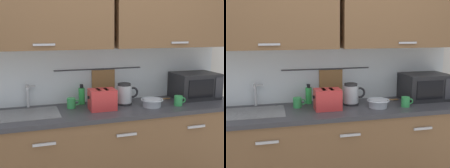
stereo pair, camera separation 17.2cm
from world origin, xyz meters
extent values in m
cube|color=brown|center=(0.00, 0.30, 0.43)|extent=(2.50, 0.60, 0.86)
cube|color=#B7B7BC|center=(-0.69, -0.01, 0.74)|extent=(0.18, 0.02, 0.02)
cube|color=#B7B7BC|center=(0.00, -0.01, 0.74)|extent=(0.18, 0.02, 0.02)
cube|color=#B7B7BC|center=(0.69, -0.01, 0.74)|extent=(0.18, 0.02, 0.02)
cube|color=#333338|center=(0.00, 0.30, 0.88)|extent=(2.53, 0.63, 0.04)
cube|color=#9EA0A5|center=(-0.79, 0.32, 0.85)|extent=(0.52, 0.38, 0.09)
cube|color=silver|center=(0.00, 0.63, 1.25)|extent=(3.70, 0.06, 2.50)
cube|color=silver|center=(0.00, 0.59, 1.18)|extent=(2.50, 0.01, 0.55)
cube|color=brown|center=(-0.64, 0.43, 1.80)|extent=(1.23, 0.33, 0.70)
cube|color=#B7B7BC|center=(-0.64, 0.26, 1.50)|extent=(0.18, 0.01, 0.02)
cube|color=brown|center=(0.64, 0.43, 1.80)|extent=(1.23, 0.33, 0.70)
cube|color=#B7B7BC|center=(0.64, 0.26, 1.50)|extent=(0.18, 0.01, 0.02)
cylinder|color=#333338|center=(-0.08, 0.58, 1.23)|extent=(0.90, 0.01, 0.01)
cube|color=olive|center=(-0.04, 0.58, 1.05)|extent=(0.24, 0.02, 0.34)
cylinder|color=#B2B5BA|center=(-0.79, 0.55, 1.01)|extent=(0.03, 0.03, 0.22)
cylinder|color=#B2B5BA|center=(-0.79, 0.47, 1.11)|extent=(0.02, 0.16, 0.02)
cube|color=#B2B5BA|center=(-0.75, 0.55, 1.10)|extent=(0.07, 0.02, 0.01)
cube|color=black|center=(0.93, 0.41, 1.04)|extent=(0.46, 0.34, 0.27)
cube|color=black|center=(0.89, 0.24, 1.04)|extent=(0.29, 0.01, 0.18)
cube|color=#2D2D33|center=(1.11, 0.24, 1.04)|extent=(0.09, 0.01, 0.21)
cylinder|color=black|center=(0.12, 0.38, 0.91)|extent=(0.16, 0.16, 0.02)
cylinder|color=#B2B7BC|center=(0.12, 0.38, 1.00)|extent=(0.15, 0.15, 0.17)
cylinder|color=#262628|center=(0.12, 0.38, 1.10)|extent=(0.13, 0.13, 0.02)
torus|color=black|center=(0.21, 0.38, 1.01)|extent=(0.11, 0.02, 0.11)
cylinder|color=green|center=(-0.28, 0.51, 0.98)|extent=(0.06, 0.06, 0.16)
cylinder|color=black|center=(-0.28, 0.51, 1.08)|extent=(0.03, 0.03, 0.04)
cylinder|color=green|center=(-0.40, 0.40, 0.95)|extent=(0.08, 0.08, 0.09)
torus|color=green|center=(-0.35, 0.40, 0.95)|extent=(0.06, 0.01, 0.06)
cylinder|color=#A5ADB7|center=(0.34, 0.22, 0.94)|extent=(0.17, 0.17, 0.07)
torus|color=#A5ADB7|center=(0.34, 0.22, 0.97)|extent=(0.21, 0.21, 0.01)
cube|color=red|center=(-0.14, 0.26, 1.00)|extent=(0.24, 0.17, 0.19)
cube|color=black|center=(-0.17, 0.26, 1.08)|extent=(0.03, 0.12, 0.01)
cube|color=black|center=(-0.10, 0.26, 1.08)|extent=(0.03, 0.12, 0.01)
cube|color=black|center=(-0.27, 0.26, 1.02)|extent=(0.02, 0.02, 0.02)
cylinder|color=green|center=(0.60, 0.18, 0.95)|extent=(0.08, 0.08, 0.09)
torus|color=green|center=(0.65, 0.18, 0.95)|extent=(0.06, 0.01, 0.06)
cube|color=#9E7042|center=(0.49, 0.47, 0.91)|extent=(0.22, 0.07, 0.01)
ellipsoid|color=#9E7042|center=(0.62, 0.44, 0.91)|extent=(0.07, 0.05, 0.01)
camera|label=1|loc=(-0.80, -2.16, 1.63)|focal=45.45mm
camera|label=2|loc=(-0.64, -2.21, 1.63)|focal=45.45mm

